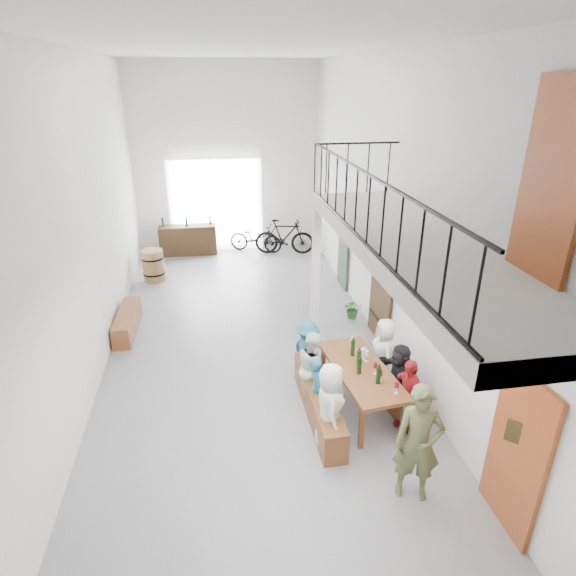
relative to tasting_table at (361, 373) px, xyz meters
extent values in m
plane|color=gray|center=(-1.60, 2.52, -0.71)|extent=(12.00, 12.00, 0.00)
plane|color=white|center=(-1.60, 8.52, 2.04)|extent=(5.50, 0.00, 5.50)
plane|color=white|center=(-1.60, -3.48, 2.04)|extent=(5.50, 0.00, 5.50)
plane|color=white|center=(-4.35, 2.52, 2.04)|extent=(0.00, 12.00, 12.00)
plane|color=white|center=(1.15, 2.52, 2.04)|extent=(0.00, 12.00, 12.00)
plane|color=white|center=(-1.60, 2.52, 4.79)|extent=(12.00, 12.00, 0.00)
cube|color=white|center=(-2.00, 8.46, 0.69)|extent=(2.80, 0.08, 2.80)
cube|color=#97421D|center=(1.10, -2.38, 0.34)|extent=(0.06, 0.95, 2.10)
cube|color=#3A2611|center=(1.10, 2.22, 0.29)|extent=(0.06, 1.10, 2.00)
cube|color=#30392F|center=(1.10, 5.02, 0.29)|extent=(0.06, 0.80, 2.00)
cube|color=#97421D|center=(1.10, -1.98, 3.39)|extent=(0.06, 0.90, 1.95)
cube|color=#3C3518|center=(1.12, 1.12, 1.19)|extent=(0.04, 0.45, 0.55)
cylinder|color=white|center=(1.11, 3.72, 1.69)|extent=(0.04, 0.28, 0.28)
cube|color=silver|center=(0.40, -0.68, 2.29)|extent=(1.50, 5.60, 0.25)
cube|color=black|center=(-0.33, -0.68, 3.27)|extent=(0.03, 5.60, 0.03)
cube|color=black|center=(-0.33, -0.68, 2.44)|extent=(0.03, 5.60, 0.03)
cube|color=black|center=(0.40, 2.10, 3.27)|extent=(1.50, 0.03, 0.03)
cube|color=silver|center=(-0.30, 2.07, 0.73)|extent=(0.14, 0.14, 2.88)
cube|color=brown|center=(0.00, 0.00, 0.05)|extent=(1.01, 2.03, 0.06)
cube|color=brown|center=(-0.24, -0.87, -0.34)|extent=(0.07, 0.07, 0.73)
cube|color=brown|center=(0.43, -0.80, -0.34)|extent=(0.07, 0.07, 0.73)
cube|color=brown|center=(-0.43, 0.80, -0.34)|extent=(0.07, 0.07, 0.73)
cube|color=brown|center=(0.24, 0.87, -0.34)|extent=(0.07, 0.07, 0.73)
cube|color=brown|center=(-0.70, -0.06, -0.45)|extent=(0.38, 2.26, 0.52)
cube|color=brown|center=(0.54, 0.06, -0.48)|extent=(0.61, 1.95, 0.45)
cylinder|color=black|center=(-0.03, 0.41, 0.26)|extent=(0.07, 0.07, 0.35)
cylinder|color=black|center=(-0.08, -0.13, 0.26)|extent=(0.07, 0.07, 0.35)
cylinder|color=black|center=(0.12, -0.43, 0.26)|extent=(0.07, 0.07, 0.35)
cylinder|color=black|center=(-0.02, 0.08, 0.26)|extent=(0.07, 0.07, 0.35)
cube|color=brown|center=(-4.10, 3.36, -0.48)|extent=(0.41, 1.64, 0.46)
cylinder|color=olive|center=(-3.79, 6.20, -0.28)|extent=(0.57, 0.57, 0.85)
cylinder|color=black|center=(-3.79, 6.20, -0.49)|extent=(0.58, 0.58, 0.05)
cylinder|color=black|center=(-3.79, 6.20, -0.07)|extent=(0.58, 0.58, 0.05)
cube|color=#3A2611|center=(-2.92, 8.17, -0.26)|extent=(1.71, 0.48, 0.90)
cylinder|color=black|center=(-3.62, 8.18, 0.33)|extent=(0.06, 0.06, 0.28)
cylinder|color=black|center=(-2.92, 8.12, 0.33)|extent=(0.06, 0.06, 0.28)
cylinder|color=black|center=(-2.21, 8.21, 0.33)|extent=(0.06, 0.06, 0.28)
imported|color=silver|center=(-0.69, -0.71, -0.02)|extent=(0.53, 0.73, 1.37)
imported|color=#235F75|center=(-0.73, -0.07, -0.16)|extent=(0.30, 0.42, 1.09)
imported|color=silver|center=(-0.70, 0.36, -0.06)|extent=(0.49, 0.63, 1.30)
imported|color=#235F75|center=(-0.68, 0.98, -0.12)|extent=(0.67, 0.86, 1.17)
imported|color=maroon|center=(0.57, -0.55, -0.10)|extent=(0.48, 0.77, 1.22)
imported|color=black|center=(0.65, 0.01, -0.14)|extent=(0.45, 1.09, 1.14)
imported|color=silver|center=(0.60, 0.61, -0.06)|extent=(0.43, 0.64, 1.29)
imported|color=#4E5731|center=(0.17, -1.80, 0.12)|extent=(0.70, 0.56, 1.65)
imported|color=#184A1D|center=(0.85, 3.18, -0.48)|extent=(0.49, 0.46, 0.45)
imported|color=black|center=(-0.85, 8.07, -0.27)|extent=(1.76, 1.20, 0.87)
imported|color=black|center=(0.00, 7.71, -0.16)|extent=(1.87, 0.87, 1.08)
camera|label=1|loc=(-2.21, -6.19, 4.33)|focal=30.00mm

